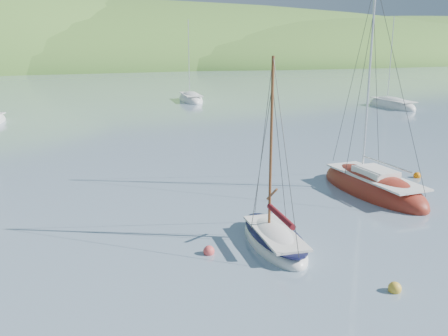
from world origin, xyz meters
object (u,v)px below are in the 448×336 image
object	(u,v)px
daysailer_white	(274,240)
sloop_red	(373,189)
distant_sloop_b	(191,100)
distant_sloop_d	(392,106)

from	to	relation	value
daysailer_white	sloop_red	size ratio (longest dim) A/B	0.67
distant_sloop_b	distant_sloop_d	world-z (taller)	distant_sloop_d
sloop_red	distant_sloop_d	distance (m)	38.22
sloop_red	distant_sloop_b	size ratio (longest dim) A/B	1.03
daysailer_white	sloop_red	bearing A→B (deg)	34.74
distant_sloop_b	distant_sloop_d	bearing A→B (deg)	-28.57
sloop_red	distant_sloop_d	world-z (taller)	sloop_red
daysailer_white	distant_sloop_d	xyz separation A→B (m)	(32.92, 33.99, -0.00)
daysailer_white	sloop_red	world-z (taller)	sloop_red
sloop_red	distant_sloop_d	xyz separation A→B (m)	(24.55, 29.29, -0.03)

